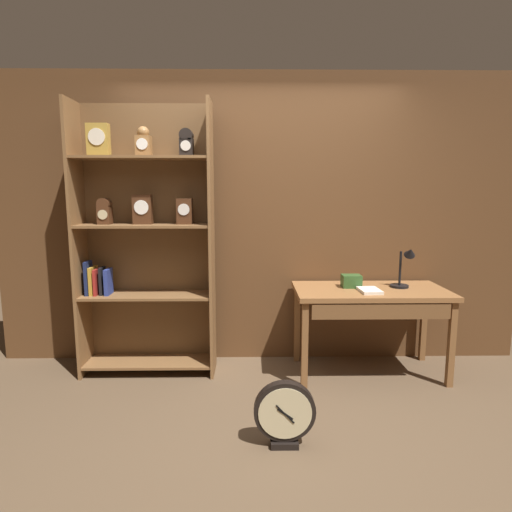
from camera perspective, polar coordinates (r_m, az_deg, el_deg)
ground_plane at (r=2.96m, az=1.30°, el=-23.22°), size 10.00×10.00×0.00m
back_wood_panel at (r=3.88m, az=0.61°, el=4.82°), size 4.80×0.05×2.60m
bookshelf at (r=3.70m, az=-14.75°, el=2.28°), size 1.13×0.34×2.29m
workbench at (r=3.72m, az=15.20°, el=-5.68°), size 1.27×0.65×0.75m
desk_lamp at (r=3.81m, az=19.37°, el=-1.46°), size 0.19×0.19×0.37m
toolbox_small at (r=3.73m, az=12.69°, el=-3.30°), size 0.16×0.13×0.11m
open_repair_manual at (r=3.60m, az=15.02°, el=-4.50°), size 0.17×0.23×0.02m
round_clock_large at (r=2.78m, az=3.88°, el=-20.36°), size 0.38×0.11×0.42m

